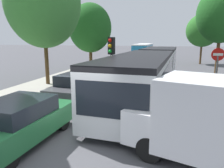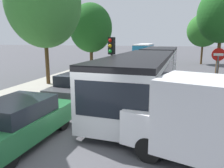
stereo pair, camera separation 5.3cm
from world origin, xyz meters
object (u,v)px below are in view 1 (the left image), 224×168
object	(u,v)px
tree_left_mid	(44,5)
tree_left_far	(90,28)
queued_car_tan	(123,65)
queued_car_black	(129,59)
city_bus_rear	(143,49)
queued_car_silver	(108,73)
articulated_bus	(151,68)
tree_right_mid	(221,16)
queued_car_green	(20,121)
no_entry_sign	(217,65)
tree_right_far	(202,31)
traffic_light	(111,54)
queued_car_graphite	(79,87)

from	to	relation	value
tree_left_mid	tree_left_far	xyz separation A→B (m)	(0.47, 7.65, -1.16)
queued_car_tan	queued_car_black	xyz separation A→B (m)	(-0.35, 5.47, 0.03)
city_bus_rear	queued_car_silver	bearing A→B (deg)	-178.95
tree_left_mid	queued_car_silver	bearing A→B (deg)	31.39
city_bus_rear	tree_left_mid	bearing A→B (deg)	173.04
articulated_bus	queued_car_black	size ratio (longest dim) A/B	3.81
articulated_bus	queued_car_black	xyz separation A→B (m)	(-3.75, 12.78, -0.69)
articulated_bus	tree_right_mid	bearing A→B (deg)	147.90
tree_right_mid	queued_car_green	bearing A→B (deg)	-118.37
queued_car_tan	no_entry_sign	size ratio (longest dim) A/B	1.54
queued_car_silver	tree_right_far	xyz separation A→B (m)	(8.57, 14.98, 3.56)
traffic_light	tree_left_mid	bearing A→B (deg)	-98.83
queued_car_black	no_entry_sign	world-z (taller)	no_entry_sign
tree_right_far	queued_car_silver	bearing A→B (deg)	-119.77
articulated_bus	no_entry_sign	xyz separation A→B (m)	(3.70, -1.24, 0.41)
queued_car_silver	tree_left_mid	size ratio (longest dim) A/B	0.47
articulated_bus	tree_right_far	bearing A→B (deg)	166.39
queued_car_tan	tree_left_far	xyz separation A→B (m)	(-3.38, -0.16, 3.64)
articulated_bus	traffic_light	distance (m)	3.76
tree_left_mid	traffic_light	bearing A→B (deg)	-25.77
articulated_bus	traffic_light	xyz separation A→B (m)	(-1.88, -3.09, 1.03)
queued_car_green	no_entry_sign	xyz separation A→B (m)	(7.11, 7.50, 1.14)
queued_car_green	queued_car_graphite	xyz separation A→B (m)	(-0.10, 5.07, 0.03)
queued_car_green	queued_car_silver	world-z (taller)	queued_car_green
queued_car_green	tree_left_far	size ratio (longest dim) A/B	0.63
traffic_light	no_entry_sign	size ratio (longest dim) A/B	1.21
no_entry_sign	tree_right_mid	size ratio (longest dim) A/B	0.36
queued_car_tan	tree_left_mid	xyz separation A→B (m)	(-3.85, -7.81, 4.79)
articulated_bus	tree_left_mid	distance (m)	8.33
queued_car_black	city_bus_rear	bearing A→B (deg)	2.56
city_bus_rear	queued_car_green	distance (m)	35.21
tree_right_far	tree_left_far	bearing A→B (deg)	-140.94
city_bus_rear	articulated_bus	bearing A→B (deg)	-171.51
tree_left_far	tree_right_mid	distance (m)	12.25
queued_car_silver	queued_car_green	bearing A→B (deg)	-176.17
queued_car_green	queued_car_graphite	distance (m)	5.07
traffic_light	tree_left_mid	size ratio (longest dim) A/B	0.39
queued_car_green	queued_car_tan	bearing A→B (deg)	3.52
queued_car_green	tree_left_mid	xyz separation A→B (m)	(-3.83, 8.24, 4.80)
tree_left_mid	queued_car_green	bearing A→B (deg)	-65.08
no_entry_sign	traffic_light	bearing A→B (deg)	-71.63
queued_car_graphite	tree_right_mid	bearing A→B (deg)	-34.75
traffic_light	tree_right_far	distance (m)	21.15
queued_car_tan	traffic_light	xyz separation A→B (m)	(1.52, -10.40, 1.75)
queued_car_black	no_entry_sign	xyz separation A→B (m)	(7.44, -14.02, 1.10)
articulated_bus	tree_left_far	size ratio (longest dim) A/B	2.51
articulated_bus	city_bus_rear	distance (m)	26.69
queued_car_silver	tree_right_far	bearing A→B (deg)	-26.17
city_bus_rear	tree_left_far	world-z (taller)	tree_left_far
queued_car_graphite	tree_right_mid	world-z (taller)	tree_right_mid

